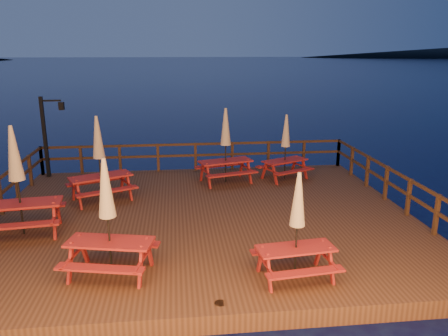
# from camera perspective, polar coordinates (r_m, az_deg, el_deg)

# --- Properties ---
(ground) EXTENTS (500.00, 500.00, 0.00)m
(ground) POSITION_cam_1_polar(r_m,az_deg,el_deg) (12.94, -2.60, -7.74)
(ground) COLOR #050731
(ground) RESTS_ON ground
(deck) EXTENTS (12.00, 10.00, 0.40)m
(deck) POSITION_cam_1_polar(r_m,az_deg,el_deg) (12.87, -2.61, -6.92)
(deck) COLOR #452616
(deck) RESTS_ON ground
(deck_piles) EXTENTS (11.44, 9.44, 1.40)m
(deck_piles) POSITION_cam_1_polar(r_m,az_deg,el_deg) (13.06, -2.59, -8.95)
(deck_piles) COLOR #331A10
(deck_piles) RESTS_ON ground
(railing) EXTENTS (11.80, 9.75, 1.10)m
(railing) POSITION_cam_1_polar(r_m,az_deg,el_deg) (14.23, -3.15, -0.61)
(railing) COLOR #331A10
(railing) RESTS_ON deck
(lamp_post) EXTENTS (0.85, 0.18, 3.00)m
(lamp_post) POSITION_cam_1_polar(r_m,az_deg,el_deg) (17.31, -21.95, 4.69)
(lamp_post) COLOR black
(lamp_post) RESTS_ON deck
(picnic_table_0) EXTENTS (2.10, 1.95, 2.40)m
(picnic_table_0) POSITION_cam_1_polar(r_m,az_deg,el_deg) (16.05, 8.04, 2.88)
(picnic_table_0) COLOR maroon
(picnic_table_0) RESTS_ON deck
(picnic_table_1) EXTENTS (2.08, 1.83, 2.57)m
(picnic_table_1) POSITION_cam_1_polar(r_m,az_deg,el_deg) (9.38, -14.95, -6.06)
(picnic_table_1) COLOR maroon
(picnic_table_1) RESTS_ON deck
(picnic_table_2) EXTENTS (2.37, 2.20, 2.70)m
(picnic_table_2) POSITION_cam_1_polar(r_m,az_deg,el_deg) (14.09, -15.99, 1.34)
(picnic_table_2) COLOR maroon
(picnic_table_2) RESTS_ON deck
(picnic_table_3) EXTENTS (2.18, 1.87, 2.86)m
(picnic_table_3) POSITION_cam_1_polar(r_m,az_deg,el_deg) (12.17, -25.41, -1.35)
(picnic_table_3) COLOR maroon
(picnic_table_3) RESTS_ON deck
(picnic_table_4) EXTENTS (2.22, 1.99, 2.68)m
(picnic_table_4) POSITION_cam_1_polar(r_m,az_deg,el_deg) (15.44, 0.21, 3.10)
(picnic_table_4) COLOR maroon
(picnic_table_4) RESTS_ON deck
(picnic_table_5) EXTENTS (1.75, 1.50, 2.31)m
(picnic_table_5) POSITION_cam_1_polar(r_m,az_deg,el_deg) (9.10, 9.51, -7.31)
(picnic_table_5) COLOR maroon
(picnic_table_5) RESTS_ON deck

